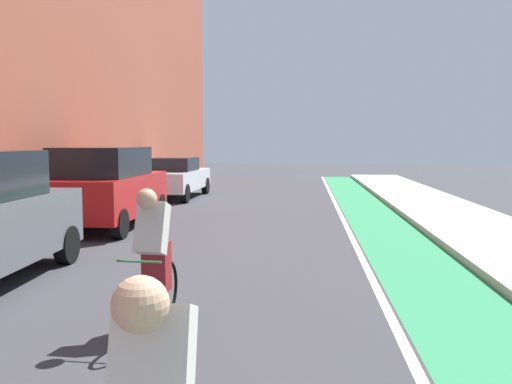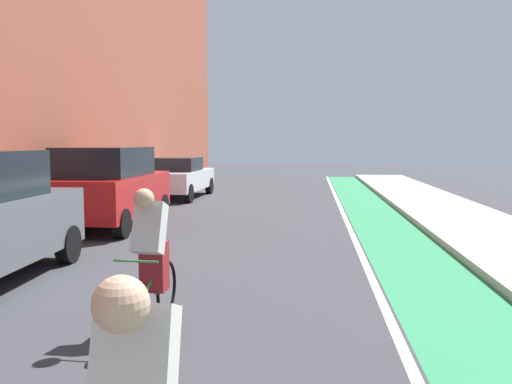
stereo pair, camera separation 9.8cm
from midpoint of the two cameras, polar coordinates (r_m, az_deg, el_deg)
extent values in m
plane|color=#38383D|center=(12.34, -1.90, -4.51)|extent=(82.01, 82.01, 0.00)
cube|color=#2D8451|center=(14.33, 13.47, -3.27)|extent=(1.60, 37.28, 0.00)
cube|color=white|center=(14.24, 9.87, -3.25)|extent=(0.12, 37.28, 0.00)
cube|color=#A8A59E|center=(14.76, 21.82, -2.99)|extent=(2.72, 37.28, 0.14)
cube|color=#9E4C38|center=(16.48, -23.75, 17.73)|extent=(3.00, 37.28, 11.53)
cylinder|color=black|center=(9.93, -19.05, -5.28)|extent=(0.24, 0.67, 0.66)
cube|color=red|center=(13.85, -15.10, -0.25)|extent=(1.96, 4.38, 0.95)
cube|color=black|center=(13.60, -15.50, 3.02)|extent=(1.71, 2.63, 0.75)
cylinder|color=black|center=(15.73, -15.98, -1.36)|extent=(0.22, 0.66, 0.66)
cylinder|color=black|center=(15.18, -9.76, -1.47)|extent=(0.22, 0.66, 0.66)
cylinder|color=black|center=(12.78, -21.34, -3.03)|extent=(0.22, 0.66, 0.66)
cylinder|color=black|center=(12.08, -13.84, -3.28)|extent=(0.22, 0.66, 0.66)
cube|color=silver|center=(20.55, -8.08, 1.30)|extent=(1.91, 4.52, 0.70)
cube|color=black|center=(20.30, -8.27, 2.87)|extent=(1.63, 1.92, 0.55)
cylinder|color=black|center=(22.42, -8.94, 0.72)|extent=(0.24, 0.67, 0.66)
cylinder|color=black|center=(22.01, -4.84, 0.69)|extent=(0.24, 0.67, 0.66)
cylinder|color=black|center=(19.21, -11.76, -0.09)|extent=(0.24, 0.67, 0.66)
cylinder|color=black|center=(18.74, -7.03, -0.15)|extent=(0.24, 0.67, 0.66)
cube|color=beige|center=(2.37, -11.53, -18.37)|extent=(0.33, 0.41, 0.60)
sphere|color=tan|center=(2.11, -12.85, -11.53)|extent=(0.22, 0.22, 0.22)
cube|color=beige|center=(2.47, -10.75, -16.82)|extent=(0.27, 0.28, 0.39)
torus|color=black|center=(5.76, -12.34, -12.72)|extent=(0.07, 0.68, 0.67)
torus|color=black|center=(6.70, -9.06, -10.06)|extent=(0.07, 0.68, 0.67)
cylinder|color=#338C3F|center=(6.17, -10.60, -9.33)|extent=(0.09, 0.96, 0.33)
cylinder|color=#338C3F|center=(6.32, -10.05, -8.22)|extent=(0.04, 0.12, 0.55)
cylinder|color=#338C3F|center=(5.68, -12.16, -7.20)|extent=(0.48, 0.05, 0.02)
cube|color=maroon|center=(6.23, -10.30, -7.76)|extent=(0.29, 0.25, 0.56)
cube|color=beige|center=(6.02, -10.78, -3.76)|extent=(0.34, 0.41, 0.60)
sphere|color=tan|center=(5.83, -11.35, -0.70)|extent=(0.22, 0.22, 0.22)
camera|label=1|loc=(0.05, -89.67, 0.03)|focal=37.67mm
camera|label=2|loc=(0.05, 90.33, -0.03)|focal=37.67mm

